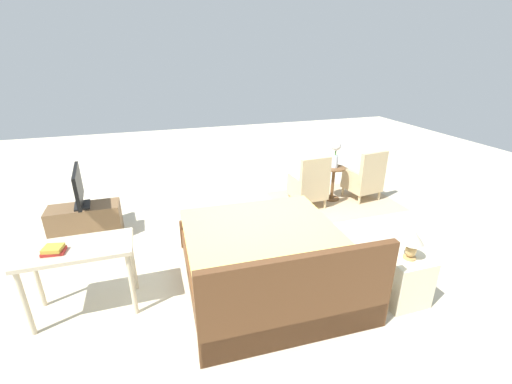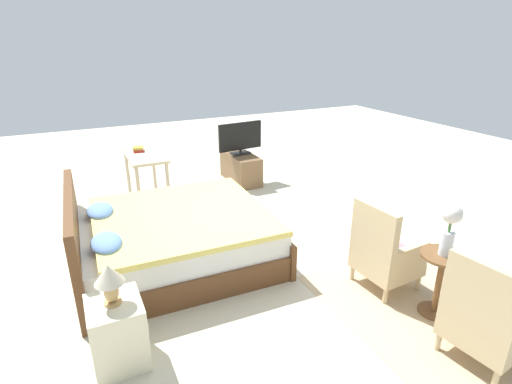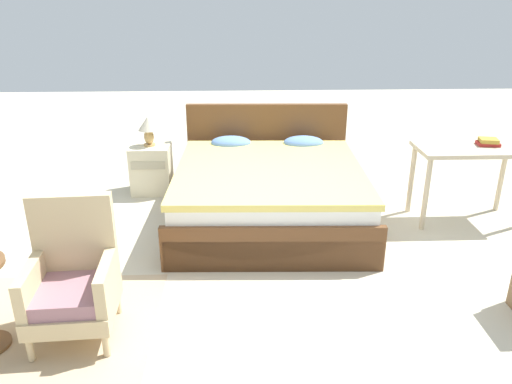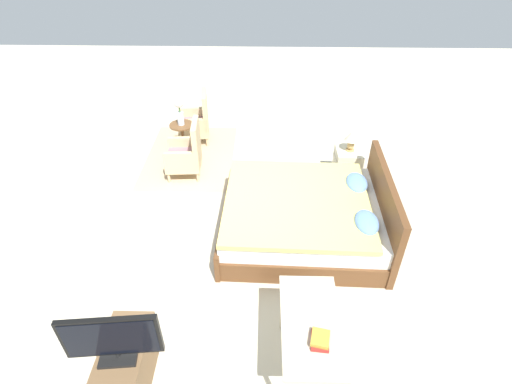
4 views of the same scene
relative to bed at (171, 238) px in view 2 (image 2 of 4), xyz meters
The scene contains 13 objects.
ground_plane 1.05m from the bed, 98.02° to the right, with size 16.00×16.00×0.00m, color beige.
floor_rug 2.70m from the bed, 136.45° to the right, with size 2.10×1.50×0.01m.
bed is the anchor object (origin of this frame).
armchair_by_window_left 3.08m from the bed, 144.42° to the right, with size 0.61×0.61×0.92m.
armchair_by_window_right 2.27m from the bed, 128.01° to the right, with size 0.57×0.57×0.92m.
side_table 2.75m from the bed, 135.03° to the right, with size 0.40×0.40×0.62m.
flower_vase 2.82m from the bed, 135.03° to the right, with size 0.17×0.17×0.48m.
nightstand 1.50m from the bed, 149.52° to the left, with size 0.44×0.41×0.55m.
table_lamp 1.57m from the bed, 149.49° to the left, with size 0.22×0.22×0.33m.
tv_stand 2.79m from the bed, 39.86° to the right, with size 0.96×0.40×0.50m.
tv_flatscreen 2.84m from the bed, 39.83° to the right, with size 0.23×0.81×0.55m.
vanity_desk 1.97m from the bed, ahead, with size 1.04×0.52×0.76m.
book_stack 2.18m from the bed, ahead, with size 0.21×0.18×0.07m.
Camera 2 is at (-3.83, 1.87, 2.40)m, focal length 28.00 mm.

